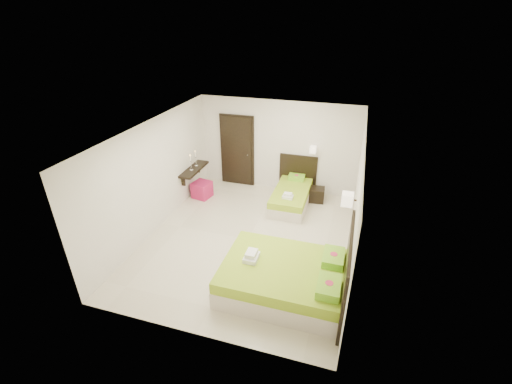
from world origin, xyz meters
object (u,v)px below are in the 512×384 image
(nightstand, at_px, (316,194))
(bed_single, at_px, (292,195))
(ottoman, at_px, (202,190))
(bed_double, at_px, (288,277))

(nightstand, bearing_deg, bed_single, -155.39)
(bed_single, bearing_deg, nightstand, 29.87)
(nightstand, xyz_separation_m, ottoman, (-3.11, -0.71, 0.04))
(bed_single, bearing_deg, bed_double, -79.81)
(bed_single, bearing_deg, ottoman, -171.92)
(bed_single, xyz_separation_m, ottoman, (-2.50, -0.35, -0.04))
(nightstand, distance_m, ottoman, 3.19)
(bed_single, relative_size, ottoman, 3.92)
(nightstand, relative_size, ottoman, 0.95)
(ottoman, bearing_deg, bed_single, 8.08)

